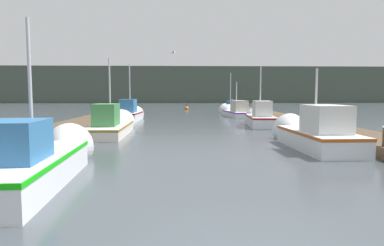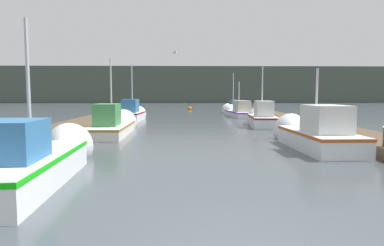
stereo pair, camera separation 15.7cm
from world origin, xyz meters
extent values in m
cube|color=#4C3D2B|center=(-6.59, 16.00, 0.19)|extent=(2.44, 40.00, 0.38)
cube|color=#4C3D2B|center=(6.59, 16.00, 0.19)|extent=(2.44, 40.00, 0.38)
cube|color=#424C42|center=(0.00, 74.00, 3.75)|extent=(120.00, 16.00, 7.51)
cube|color=silver|center=(-4.19, 3.39, 0.35)|extent=(1.82, 4.76, 0.70)
cube|color=#12B60E|center=(-4.19, 3.39, 0.64)|extent=(1.85, 4.79, 0.10)
cone|color=silver|center=(-4.34, 6.31, 0.35)|extent=(1.56, 1.23, 1.50)
cube|color=#2D6699|center=(-4.16, 2.81, 1.10)|extent=(1.17, 1.47, 0.82)
cylinder|color=#B2B2B7|center=(-4.21, 3.75, 2.21)|extent=(0.08, 0.08, 3.03)
cube|color=silver|center=(4.21, 8.04, 0.34)|extent=(1.76, 4.36, 0.68)
cube|color=#AE4E18|center=(4.21, 8.04, 0.62)|extent=(1.79, 4.39, 0.10)
cone|color=silver|center=(4.15, 10.67, 0.34)|extent=(1.61, 0.98, 1.59)
cube|color=silver|center=(4.22, 7.50, 1.16)|extent=(1.26, 1.75, 0.96)
cylinder|color=#B2B2B7|center=(4.20, 8.36, 1.82)|extent=(0.08, 0.08, 2.27)
cube|color=silver|center=(-4.28, 12.62, 0.26)|extent=(1.77, 5.08, 0.52)
cube|color=olive|center=(-4.28, 12.62, 0.46)|extent=(1.80, 5.11, 0.10)
cone|color=silver|center=(-4.31, 15.80, 0.26)|extent=(1.64, 1.30, 1.63)
cube|color=#387A42|center=(-4.27, 11.99, 1.04)|extent=(1.05, 1.61, 1.03)
cylinder|color=#B2B2B7|center=(-4.28, 13.00, 2.14)|extent=(0.08, 0.08, 3.23)
cube|color=silver|center=(4.16, 16.68, 0.33)|extent=(1.80, 4.24, 0.66)
cube|color=#A11818|center=(4.16, 16.68, 0.60)|extent=(1.83, 4.27, 0.10)
cone|color=silver|center=(4.39, 19.13, 0.33)|extent=(1.42, 0.92, 1.35)
cube|color=silver|center=(4.11, 16.17, 1.12)|extent=(1.13, 1.72, 0.93)
cylinder|color=#B2B2B7|center=(4.19, 16.99, 2.17)|extent=(0.08, 0.08, 3.02)
cube|color=silver|center=(-4.52, 21.28, 0.32)|extent=(1.65, 3.69, 0.64)
cube|color=maroon|center=(-4.52, 21.28, 0.58)|extent=(1.68, 3.72, 0.10)
cone|color=silver|center=(-4.40, 23.44, 0.32)|extent=(1.42, 0.80, 1.38)
cube|color=#2D6699|center=(-4.54, 20.82, 1.12)|extent=(1.13, 1.49, 0.96)
cylinder|color=#B2B2B7|center=(-4.50, 21.55, 2.41)|extent=(0.08, 0.08, 3.53)
cube|color=silver|center=(4.20, 25.30, 0.24)|extent=(1.97, 4.79, 0.48)
cube|color=#6921B0|center=(4.20, 25.30, 0.42)|extent=(2.01, 4.83, 0.10)
cone|color=silver|center=(3.93, 28.07, 0.24)|extent=(1.53, 1.04, 1.45)
cube|color=#B2AD9E|center=(4.26, 24.72, 0.95)|extent=(1.29, 1.97, 0.94)
cylinder|color=#B2B2B7|center=(4.17, 25.65, 1.75)|extent=(0.08, 0.08, 2.53)
cube|color=silver|center=(4.40, 30.17, 0.24)|extent=(1.79, 3.81, 0.49)
cube|color=olive|center=(4.40, 30.17, 0.43)|extent=(1.82, 3.85, 0.10)
cone|color=silver|center=(4.19, 32.35, 0.24)|extent=(1.43, 0.83, 1.37)
cube|color=#2D6699|center=(4.44, 29.71, 0.91)|extent=(1.01, 1.57, 0.83)
cylinder|color=#B2B2B7|center=(4.37, 30.44, 2.28)|extent=(0.08, 0.08, 3.59)
cylinder|color=#473523|center=(-5.56, 32.18, 0.53)|extent=(0.26, 0.26, 1.07)
cylinder|color=silver|center=(-5.56, 32.18, 1.09)|extent=(0.30, 0.30, 0.04)
cylinder|color=#473523|center=(5.28, 35.50, 0.64)|extent=(0.23, 0.23, 1.28)
cylinder|color=silver|center=(5.28, 35.50, 1.30)|extent=(0.26, 0.26, 0.04)
sphere|color=#BF6513|center=(0.09, 37.88, 0.15)|extent=(0.54, 0.54, 0.54)
cylinder|color=black|center=(0.09, 37.88, 0.67)|extent=(0.06, 0.06, 0.50)
ellipsoid|color=white|center=(-1.19, 15.55, 4.35)|extent=(0.29, 0.16, 0.12)
cube|color=gray|center=(-1.20, 15.69, 4.37)|extent=(0.14, 0.28, 0.07)
cube|color=gray|center=(-1.17, 15.41, 4.37)|extent=(0.14, 0.28, 0.07)
camera|label=1|loc=(-0.87, -4.10, 2.06)|focal=32.00mm
camera|label=2|loc=(-0.72, -4.11, 2.06)|focal=32.00mm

